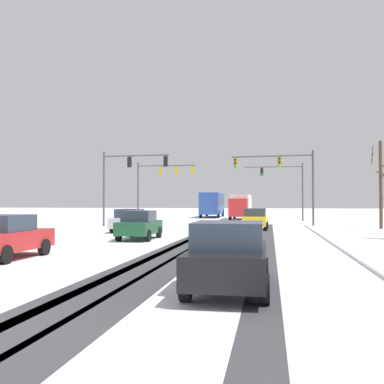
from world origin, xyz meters
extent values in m
cube|color=#38383D|center=(1.35, 17.02, 0.00)|extent=(1.13, 37.45, 0.01)
cube|color=#38383D|center=(5.19, 17.02, 0.00)|extent=(0.76, 37.45, 0.01)
cube|color=#38383D|center=(2.24, 17.02, 0.00)|extent=(1.03, 37.45, 0.01)
cube|color=#38383D|center=(0.77, 17.02, 0.00)|extent=(0.73, 37.45, 0.01)
cube|color=white|center=(10.35, 15.32, 0.06)|extent=(4.00, 37.45, 0.12)
cylinder|color=#47474C|center=(-8.95, 30.05, 3.25)|extent=(0.18, 0.18, 6.50)
cylinder|color=#47474C|center=(-5.99, 29.91, 6.10)|extent=(5.91, 0.40, 0.12)
cube|color=black|center=(-6.59, 29.94, 5.55)|extent=(0.33, 0.25, 0.90)
sphere|color=black|center=(-6.58, 30.10, 5.85)|extent=(0.20, 0.20, 0.20)
sphere|color=black|center=(-6.58, 30.10, 5.55)|extent=(0.20, 0.20, 0.20)
sphere|color=green|center=(-6.58, 30.10, 5.25)|extent=(0.20, 0.20, 0.20)
cube|color=black|center=(-3.34, 29.78, 5.55)|extent=(0.33, 0.25, 0.90)
sphere|color=black|center=(-3.33, 29.94, 5.85)|extent=(0.20, 0.20, 0.20)
sphere|color=black|center=(-3.33, 29.94, 5.55)|extent=(0.20, 0.20, 0.20)
sphere|color=green|center=(-3.33, 29.94, 5.25)|extent=(0.20, 0.20, 0.20)
cylinder|color=#47474C|center=(8.95, 44.05, 3.25)|extent=(0.18, 0.18, 6.50)
cylinder|color=#47474C|center=(5.73, 43.93, 6.10)|extent=(6.43, 0.37, 0.12)
cube|color=black|center=(4.45, 43.88, 5.55)|extent=(0.33, 0.25, 0.90)
sphere|color=black|center=(4.45, 43.72, 5.85)|extent=(0.20, 0.20, 0.20)
sphere|color=black|center=(4.45, 43.72, 5.55)|extent=(0.20, 0.20, 0.20)
sphere|color=green|center=(4.45, 43.72, 5.25)|extent=(0.20, 0.20, 0.20)
cylinder|color=#47474C|center=(8.95, 32.05, 3.25)|extent=(0.18, 0.18, 6.50)
cylinder|color=#47474C|center=(5.48, 32.33, 6.10)|extent=(6.95, 0.67, 0.12)
cube|color=#B79319|center=(6.17, 32.27, 5.55)|extent=(0.34, 0.26, 0.90)
sphere|color=black|center=(6.16, 32.11, 5.85)|extent=(0.20, 0.20, 0.20)
sphere|color=black|center=(6.16, 32.11, 5.55)|extent=(0.20, 0.20, 0.20)
sphere|color=green|center=(6.16, 32.11, 5.25)|extent=(0.20, 0.20, 0.20)
cube|color=#B79319|center=(2.35, 32.57, 5.55)|extent=(0.34, 0.26, 0.90)
sphere|color=black|center=(2.34, 32.42, 5.85)|extent=(0.20, 0.20, 0.20)
sphere|color=black|center=(2.34, 32.42, 5.55)|extent=(0.20, 0.20, 0.20)
sphere|color=green|center=(2.34, 32.42, 5.25)|extent=(0.20, 0.20, 0.20)
cylinder|color=#47474C|center=(-8.95, 40.05, 3.25)|extent=(0.18, 0.18, 6.50)
cylinder|color=#47474C|center=(-5.77, 40.20, 6.10)|extent=(6.37, 0.41, 0.12)
cube|color=#B79319|center=(-6.40, 40.17, 5.55)|extent=(0.33, 0.25, 0.90)
sphere|color=black|center=(-6.41, 40.33, 5.85)|extent=(0.20, 0.20, 0.20)
sphere|color=black|center=(-6.41, 40.33, 5.55)|extent=(0.20, 0.20, 0.20)
sphere|color=green|center=(-6.41, 40.33, 5.25)|extent=(0.20, 0.20, 0.20)
cube|color=#B79319|center=(-4.65, 40.25, 5.55)|extent=(0.33, 0.25, 0.90)
sphere|color=black|center=(-4.66, 40.41, 5.85)|extent=(0.20, 0.20, 0.20)
sphere|color=black|center=(-4.66, 40.41, 5.55)|extent=(0.20, 0.20, 0.20)
sphere|color=green|center=(-4.66, 40.41, 5.25)|extent=(0.20, 0.20, 0.20)
cube|color=#B79319|center=(-2.90, 40.33, 5.55)|extent=(0.33, 0.25, 0.90)
sphere|color=black|center=(-2.91, 40.49, 5.85)|extent=(0.20, 0.20, 0.20)
sphere|color=black|center=(-2.91, 40.49, 5.55)|extent=(0.20, 0.20, 0.20)
sphere|color=green|center=(-2.91, 40.49, 5.25)|extent=(0.20, 0.20, 0.20)
cube|color=yellow|center=(4.25, 27.60, 0.67)|extent=(1.81, 4.14, 0.70)
cube|color=#2D3847|center=(4.25, 27.45, 1.32)|extent=(1.61, 1.94, 0.60)
cylinder|color=black|center=(3.48, 28.89, 0.32)|extent=(0.24, 0.65, 0.64)
cylinder|color=black|center=(5.09, 28.85, 0.32)|extent=(0.24, 0.65, 0.64)
cylinder|color=black|center=(3.41, 26.35, 0.32)|extent=(0.24, 0.65, 0.64)
cylinder|color=black|center=(5.02, 26.31, 0.32)|extent=(0.24, 0.65, 0.64)
cube|color=#B7BABF|center=(-4.33, 23.36, 0.67)|extent=(1.78, 4.13, 0.70)
cube|color=#2D3847|center=(-4.33, 23.21, 1.32)|extent=(1.60, 1.93, 0.60)
cylinder|color=black|center=(-5.11, 24.65, 0.32)|extent=(0.23, 0.64, 0.64)
cylinder|color=black|center=(-3.50, 24.62, 0.32)|extent=(0.23, 0.64, 0.64)
cylinder|color=black|center=(-5.16, 22.11, 0.32)|extent=(0.23, 0.64, 0.64)
cylinder|color=black|center=(-3.55, 22.08, 0.32)|extent=(0.23, 0.64, 0.64)
cube|color=#194C2D|center=(-1.85, 17.55, 0.67)|extent=(1.80, 4.14, 0.70)
cube|color=#2D3847|center=(-1.85, 17.40, 1.32)|extent=(1.61, 1.94, 0.60)
cylinder|color=black|center=(-2.69, 18.80, 0.32)|extent=(0.24, 0.65, 0.64)
cylinder|color=black|center=(-1.07, 18.84, 0.32)|extent=(0.24, 0.65, 0.64)
cylinder|color=black|center=(-2.63, 16.26, 0.32)|extent=(0.24, 0.65, 0.64)
cylinder|color=black|center=(-1.01, 16.30, 0.32)|extent=(0.24, 0.65, 0.64)
cube|color=red|center=(-4.20, 8.61, 0.67)|extent=(1.72, 4.11, 0.70)
cube|color=#2D3847|center=(-4.21, 8.46, 1.32)|extent=(1.57, 1.91, 0.60)
cylinder|color=black|center=(-5.01, 9.88, 0.32)|extent=(0.22, 0.64, 0.64)
cylinder|color=black|center=(-3.39, 9.87, 0.32)|extent=(0.22, 0.64, 0.64)
cylinder|color=black|center=(-3.40, 7.33, 0.32)|extent=(0.22, 0.64, 0.64)
cube|color=black|center=(4.40, 4.29, 0.67)|extent=(1.76, 4.12, 0.70)
cube|color=#2D3847|center=(4.40, 4.14, 1.32)|extent=(1.59, 1.92, 0.60)
cylinder|color=black|center=(3.57, 5.55, 0.32)|extent=(0.23, 0.64, 0.64)
cylinder|color=black|center=(5.19, 5.57, 0.32)|extent=(0.23, 0.64, 0.64)
cylinder|color=black|center=(3.61, 3.01, 0.32)|extent=(0.23, 0.64, 0.64)
cylinder|color=black|center=(5.22, 3.03, 0.32)|extent=(0.23, 0.64, 0.64)
cube|color=#284793|center=(-2.67, 55.06, 1.93)|extent=(2.81, 11.07, 2.90)
cube|color=#283342|center=(-2.67, 55.06, 2.28)|extent=(2.82, 10.19, 0.90)
cylinder|color=black|center=(-1.37, 51.25, 0.48)|extent=(0.33, 0.97, 0.96)
cylinder|color=black|center=(-3.75, 51.18, 0.48)|extent=(0.33, 0.97, 0.96)
cylinder|color=black|center=(-1.57, 58.39, 0.48)|extent=(0.33, 0.97, 0.96)
cylinder|color=black|center=(-3.95, 58.33, 0.48)|extent=(0.33, 0.97, 0.96)
cube|color=red|center=(1.70, 45.02, 1.47)|extent=(2.16, 2.26, 2.10)
cube|color=silver|center=(1.80, 48.72, 1.72)|extent=(2.35, 5.26, 2.60)
cylinder|color=black|center=(2.72, 45.43, 0.42)|extent=(0.30, 0.85, 0.84)
cylinder|color=black|center=(0.70, 45.49, 0.42)|extent=(0.30, 0.85, 0.84)
cylinder|color=black|center=(2.86, 50.12, 0.42)|extent=(0.30, 0.85, 0.84)
cylinder|color=black|center=(0.83, 50.18, 0.42)|extent=(0.30, 0.85, 0.84)
cylinder|color=#4C3828|center=(13.93, 30.29, 3.46)|extent=(0.26, 0.26, 6.92)
cylinder|color=#4C3828|center=(13.36, 30.47, 5.86)|extent=(0.46, 1.22, 1.61)
cylinder|color=#4C3828|center=(13.99, 29.74, 4.21)|extent=(1.15, 0.23, 0.63)
camera|label=1|loc=(5.35, -5.94, 2.07)|focal=40.71mm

